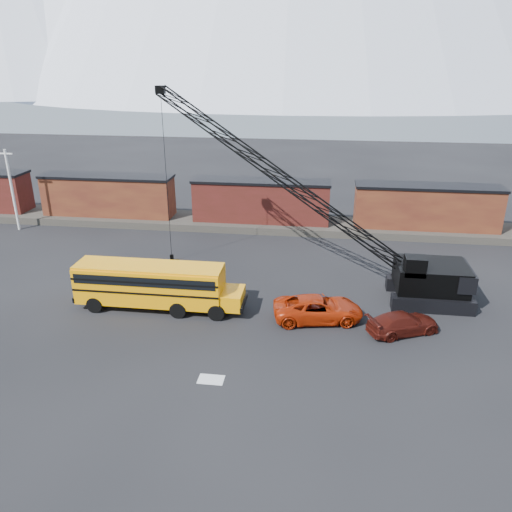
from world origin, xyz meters
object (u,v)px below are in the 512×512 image
Objects in this scene: school_bus at (155,284)px; maroon_suv at (403,323)px; crawler_crane at (282,178)px; red_pickup at (318,309)px.

school_bus reaches higher than maroon_suv.
crawler_crane is at bearing 24.49° from maroon_suv.
red_pickup is at bearing -64.03° from crawler_crane.
red_pickup is 1.26× the size of maroon_suv.
school_bus is 1.99× the size of red_pickup.
school_bus is 11.11m from red_pickup.
crawler_crane is at bearing 15.84° from red_pickup.
maroon_suv is (5.31, -0.98, -0.14)m from red_pickup.
school_bus is 0.50× the size of crawler_crane.
maroon_suv is at bearing -40.81° from crawler_crane.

